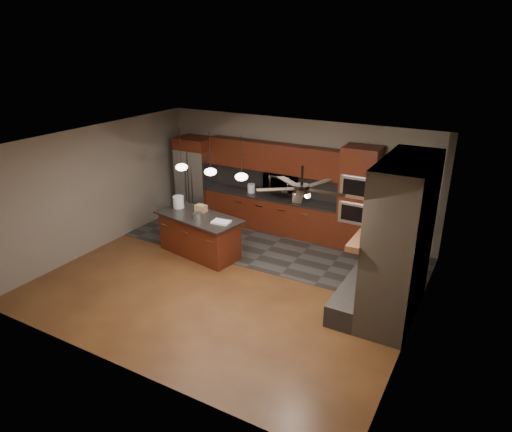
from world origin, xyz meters
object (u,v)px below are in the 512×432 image
Objects in this scene: microwave at (280,181)px; refrigerator at (196,177)px; paint_can at (198,216)px; counter_bucket at (251,188)px; cardboard_box at (201,208)px; oven_tower at (359,199)px; paint_tray at (221,222)px; counter_box at (297,197)px; kitchen_island at (199,235)px; white_bucket at (178,202)px.

refrigerator is (-2.43, -0.13, -0.23)m from microwave.
counter_bucket is (0.10, 2.16, 0.02)m from paint_can.
microwave reaches higher than cardboard_box.
oven_tower is 6.37× the size of paint_tray.
refrigerator is 8.80× the size of cardboard_box.
counter_bucket is at bearing 179.85° from oven_tower.
microwave is at bearing 62.76° from cardboard_box.
cardboard_box reaches higher than paint_can.
microwave is at bearing 170.59° from counter_box.
kitchen_island is 2.53m from counter_box.
paint_can is at bearing -92.68° from counter_bucket.
counter_bucket is 1.01× the size of counter_box.
cardboard_box is 1.81m from counter_bucket.
refrigerator is 5.76× the size of paint_tray.
kitchen_island is 9.74× the size of counter_box.
microwave is at bearing 3.09° from refrigerator.
refrigerator is at bearing -176.91° from microwave.
cardboard_box is at bearing -120.20° from microwave.
counter_bucket is (-0.79, -0.05, -0.29)m from microwave.
white_bucket is 1.26× the size of counter_box.
counter_box is at bearing -2.21° from counter_bucket.
microwave is 2.15m from cardboard_box.
white_bucket is at bearing 156.51° from paint_can.
kitchen_island is at bearing -53.09° from refrigerator.
counter_bucket is (1.65, 0.08, -0.07)m from refrigerator.
oven_tower is at bearing -0.15° from counter_bucket.
oven_tower is at bearing 36.94° from paint_can.
paint_can is 2.53m from counter_box.
white_bucket reaches higher than paint_tray.
refrigerator is 2.59m from paint_can.
kitchen_island is 0.59m from cardboard_box.
counter_box is (1.29, -0.05, -0.00)m from counter_bucket.
cardboard_box is 1.13× the size of counter_box.
cardboard_box is (-3.04, -1.78, -0.19)m from oven_tower.
microwave reaches higher than paint_tray.
microwave is 0.59m from counter_box.
oven_tower is 2.77m from counter_bucket.
paint_can reaches higher than kitchen_island.
paint_tray is 2.17m from counter_bucket.
microwave is 2.45m from refrigerator.
counter_box is (0.51, -0.10, -0.29)m from microwave.
paint_can is (-2.86, -2.15, -0.21)m from oven_tower.
kitchen_island is (-2.95, -2.02, -0.73)m from oven_tower.
white_bucket reaches higher than counter_bucket.
refrigerator is at bearing 126.62° from paint_can.
refrigerator is 2.94m from counter_box.
oven_tower is at bearing 3.43° from counter_box.
oven_tower is at bearing 0.96° from refrigerator.
white_bucket is 0.86m from paint_can.
oven_tower reaches higher than paint_tray.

